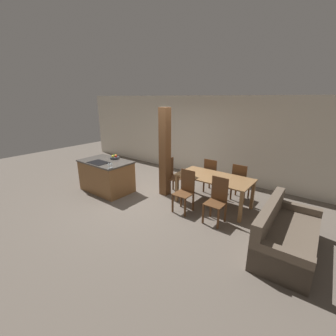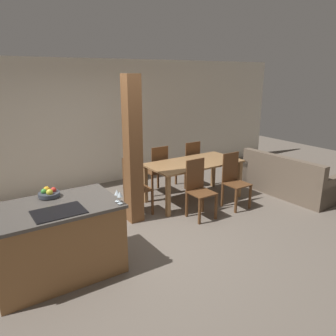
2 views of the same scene
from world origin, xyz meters
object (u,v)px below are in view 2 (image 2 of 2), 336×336
dining_chair_near_right (234,180)px  dining_chair_far_left (157,169)px  wine_glass_near (120,195)px  dining_chair_head_end (134,187)px  dining_chair_near_left (199,188)px  kitchen_island (57,240)px  dining_table (194,167)px  couch (289,181)px  fruit_bowl (49,193)px  wine_glass_middle (117,193)px  dining_chair_far_right (190,163)px  timber_post (133,151)px

dining_chair_near_right → dining_chair_far_left: 1.58m
wine_glass_near → dining_chair_head_end: (0.93, 1.45, -0.51)m
dining_chair_near_left → kitchen_island: bearing=-171.6°
wine_glass_near → dining_table: wine_glass_near is taller
dining_table → couch: couch is taller
couch → dining_chair_near_left: bearing=84.2°
fruit_bowl → dining_chair_near_left: (2.46, 0.06, -0.44)m
wine_glass_near → dining_chair_near_right: (2.64, 0.77, -0.51)m
dining_table → kitchen_island: bearing=-160.2°
wine_glass_middle → dining_chair_far_right: bearing=37.7°
dining_chair_far_left → couch: 2.72m
couch → wine_glass_near: bearing=96.8°
dining_chair_far_left → dining_table: bearing=121.4°
dining_chair_head_end → dining_table: bearing=-90.0°
dining_chair_far_right → couch: 2.09m
dining_chair_head_end → dining_chair_near_right: bearing=-111.6°
dining_chair_far_left → dining_chair_far_right: 0.83m
dining_chair_far_left → dining_chair_far_right: (0.83, 0.00, 0.00)m
dining_chair_near_left → dining_chair_far_left: bearing=90.0°
couch → dining_chair_far_left: bearing=54.3°
dining_table → couch: bearing=-24.4°
wine_glass_middle → dining_chair_far_right: (2.64, 2.04, -0.51)m
wine_glass_middle → dining_table: bearing=31.5°
dining_chair_near_left → wine_glass_middle: bearing=-159.2°
couch → wine_glass_middle: bearing=95.7°
dining_chair_head_end → couch: dining_chair_head_end is taller
dining_chair_far_right → couch: size_ratio=0.54×
kitchen_island → dining_chair_far_left: bearing=34.6°
dining_chair_near_right → timber_post: timber_post is taller
dining_table → dining_chair_near_right: bearing=-58.6°
wine_glass_near → dining_chair_far_left: bearing=49.4°
dining_table → dining_chair_near_right: 0.81m
fruit_bowl → couch: bearing=-1.2°
dining_chair_near_right → dining_chair_head_end: 1.84m
dining_chair_head_end → wine_glass_middle: bearing=145.7°
wine_glass_near → fruit_bowl: bearing=132.0°
dining_chair_near_right → dining_chair_head_end: (-1.71, 0.68, 0.00)m
wine_glass_middle → dining_chair_near_left: size_ratio=0.15×
dining_chair_head_end → timber_post: 0.72m
fruit_bowl → dining_chair_near_right: 3.32m
kitchen_island → timber_post: timber_post is taller
timber_post → dining_chair_far_left: bearing=41.5°
kitchen_island → fruit_bowl: bearing=83.8°
fruit_bowl → dining_chair_far_left: (2.46, 1.41, -0.44)m
dining_chair_near_left → dining_chair_near_right: 0.83m
dining_chair_near_left → timber_post: 1.29m
kitchen_island → dining_chair_far_right: 3.74m
wine_glass_near → timber_post: timber_post is taller
dining_chair_head_end → couch: size_ratio=0.54×
timber_post → couch: bearing=-11.1°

